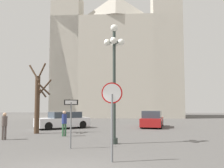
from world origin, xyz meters
TOP-DOWN VIEW (x-y plane):
  - cathedral at (-1.45, 35.91)m, footprint 21.28×12.95m
  - stop_sign at (1.35, 1.72)m, footprint 0.74×0.20m
  - one_way_arrow_sign at (-0.84, 4.30)m, footprint 0.59×0.34m
  - street_lamp at (1.02, 5.89)m, footprint 1.09×1.09m
  - bare_tree at (-4.83, 10.09)m, footprint 1.53×1.76m
  - parked_car_near_white at (-4.21, 14.12)m, footprint 4.59×4.21m
  - parked_car_far_red at (3.46, 16.09)m, footprint 2.33×4.56m
  - pedestrian_walking at (-5.44, 6.76)m, footprint 0.32×0.32m
  - pedestrian_standing at (-2.49, 8.74)m, footprint 0.32×0.32m

SIDE VIEW (x-z plane):
  - parked_car_near_white at x=-4.21m, z-range -0.04..1.38m
  - parked_car_far_red at x=3.46m, z-range -0.05..1.43m
  - pedestrian_walking at x=-5.44m, z-range 0.15..1.71m
  - pedestrian_standing at x=-2.49m, z-range 0.17..1.78m
  - one_way_arrow_sign at x=-0.84m, z-range 0.31..2.54m
  - stop_sign at x=1.35m, z-range 0.55..3.34m
  - bare_tree at x=-4.83m, z-range -0.23..4.81m
  - street_lamp at x=1.02m, z-range 0.97..7.23m
  - cathedral at x=-1.45m, z-range -6.02..26.83m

